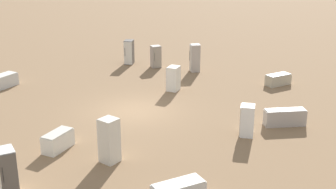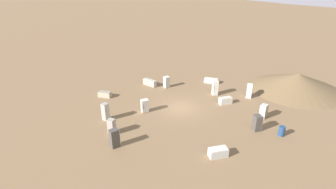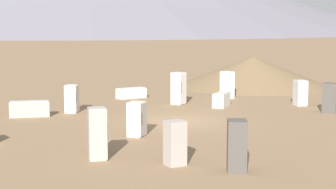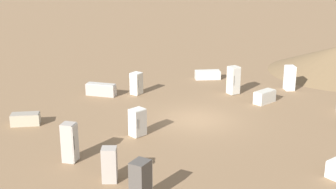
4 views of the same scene
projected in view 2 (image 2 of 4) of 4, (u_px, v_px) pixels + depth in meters
ground_plane at (180, 108)px, 28.62m from camera, size 1000.00×1000.00×0.00m
dirt_mound at (297, 82)px, 32.70m from camera, size 11.22×11.22×2.14m
discarded_fridge_0 at (215, 88)px, 31.38m from camera, size 0.76×0.72×1.82m
discarded_fridge_1 at (105, 112)px, 25.94m from camera, size 0.82×0.81×1.79m
discarded_fridge_2 at (150, 83)px, 34.29m from camera, size 1.88×1.59×0.79m
discarded_fridge_3 at (218, 152)px, 20.87m from camera, size 0.77×1.51×0.75m
discarded_fridge_4 at (264, 111)px, 26.42m from camera, size 0.93×0.95×1.42m
discarded_fridge_5 at (257, 123)px, 24.25m from camera, size 0.73×0.72×1.54m
discarded_fridge_6 at (249, 91)px, 30.80m from camera, size 0.96×0.89×1.64m
discarded_fridge_7 at (105, 94)px, 31.10m from camera, size 1.34×1.64×0.65m
discarded_fridge_8 at (112, 126)px, 23.74m from camera, size 0.83×0.83×1.47m
discarded_fridge_9 at (167, 82)px, 33.62m from camera, size 0.78×0.80×1.43m
discarded_fridge_10 at (226, 100)px, 29.43m from camera, size 0.73×1.47×0.77m
discarded_fridge_11 at (211, 81)px, 35.11m from camera, size 1.57×1.91×0.63m
discarded_fridge_12 at (145, 106)px, 27.55m from camera, size 0.70×0.79×1.41m
discarded_fridge_13 at (115, 138)px, 21.91m from camera, size 0.82×0.93×1.63m
rusty_barrel at (282, 131)px, 23.57m from camera, size 0.56×0.56×0.90m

